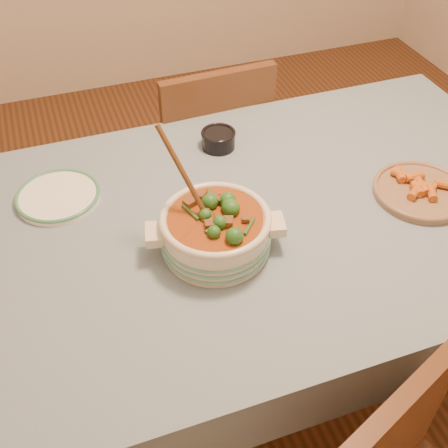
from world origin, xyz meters
The scene contains 7 objects.
floor centered at (0.00, 0.00, 0.00)m, with size 4.50×4.50×0.00m, color #422913.
dining_table centered at (0.00, 0.00, 0.66)m, with size 1.68×1.08×0.76m.
stew_casserole centered at (-0.22, -0.09, 0.83)m, with size 0.36×0.33×0.33m.
white_plate centered at (-0.58, 0.25, 0.77)m, with size 0.25×0.25×0.02m.
condiment_bowl centered at (-0.06, 0.34, 0.79)m, with size 0.12×0.12×0.06m.
fried_plate centered at (0.41, -0.08, 0.77)m, with size 0.35×0.35×0.05m.
chair_far centered at (0.01, 0.66, 0.51)m, with size 0.43×0.43×0.90m.
Camera 1 is at (-0.54, -1.07, 1.79)m, focal length 45.00 mm.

